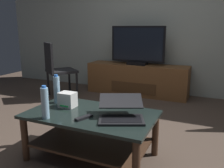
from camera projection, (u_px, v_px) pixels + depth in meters
ground_plane at (103, 142)px, 2.45m from camera, size 7.68×7.68×0.00m
back_wall at (159, 13)px, 4.11m from camera, size 6.40×0.12×2.80m
coffee_table at (91, 127)px, 2.11m from camera, size 1.12×0.65×0.43m
media_cabinet at (137, 79)px, 4.19m from camera, size 1.75×0.44×0.53m
television at (138, 46)px, 4.04m from camera, size 0.93×0.20×0.65m
side_chair at (57, 67)px, 3.90m from camera, size 0.62×0.62×0.92m
laptop at (121, 112)px, 1.94m from camera, size 0.48×0.48×0.16m
router_box at (68, 100)px, 2.23m from camera, size 0.15×0.12×0.14m
water_bottle_near at (57, 90)px, 2.33m from camera, size 0.06×0.06×0.28m
water_bottle_far at (45, 103)px, 1.93m from camera, size 0.06×0.06×0.28m
cell_phone at (111, 106)px, 2.26m from camera, size 0.07×0.14×0.01m
tv_remote at (84, 118)px, 1.94m from camera, size 0.10×0.16×0.02m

